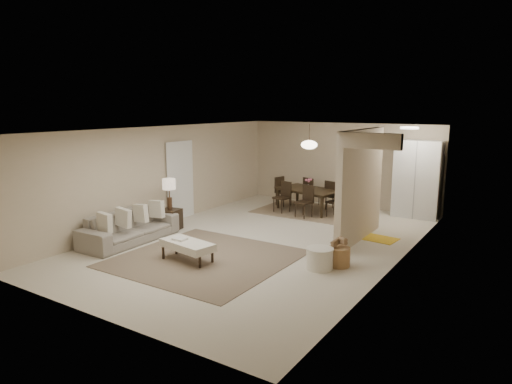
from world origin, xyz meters
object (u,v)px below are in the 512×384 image
Objects in this scene: sofa at (130,227)px; side_table at (170,219)px; ottoman_bench at (187,245)px; dining_table at (308,200)px; wicker_basket at (339,257)px; round_pouf at (320,259)px; pantry_cabinet at (417,179)px.

sofa is 4.57× the size of side_table.
dining_table reaches higher than ottoman_bench.
dining_table is (0.06, 5.16, 0.00)m from ottoman_bench.
dining_table is at bearing 123.68° from wicker_basket.
side_table is at bearing -4.38° from sofa.
dining_table is (2.01, 4.86, -0.01)m from sofa.
side_table is 0.27× the size of dining_table.
dining_table is at bearing 61.56° from side_table.
sofa is 5.39× the size of wicker_basket.
sofa is at bearing -170.67° from round_pouf.
pantry_cabinet is 7.57m from sofa.
ottoman_bench is 5.16m from dining_table.
pantry_cabinet is 1.76× the size of ottoman_bench.
pantry_cabinet is 4.89× the size of wicker_basket.
pantry_cabinet reaches higher than sofa.
dining_table is at bearing 98.88° from ottoman_bench.
side_table is (-4.75, -4.57, -0.80)m from pantry_cabinet.
pantry_cabinet is 5.19m from round_pouf.
wicker_basket is at bearing 36.94° from ottoman_bench.
sofa reaches higher than side_table.
round_pouf is at bearing -124.96° from wicker_basket.
side_table is at bearing 172.85° from round_pouf.
side_table is at bearing 150.47° from ottoman_bench.
sofa is 1.25× the size of dining_table.
ottoman_bench is (1.95, -0.30, -0.02)m from sofa.
wicker_basket is 0.23× the size of dining_table.
ottoman_bench is 2.36× the size of side_table.
wicker_basket is (4.55, 1.05, -0.16)m from sofa.
round_pouf is 0.28× the size of dining_table.
pantry_cabinet reaches higher than wicker_basket.
ottoman_bench is 0.65× the size of dining_table.
ottoman_bench reaches higher than round_pouf.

